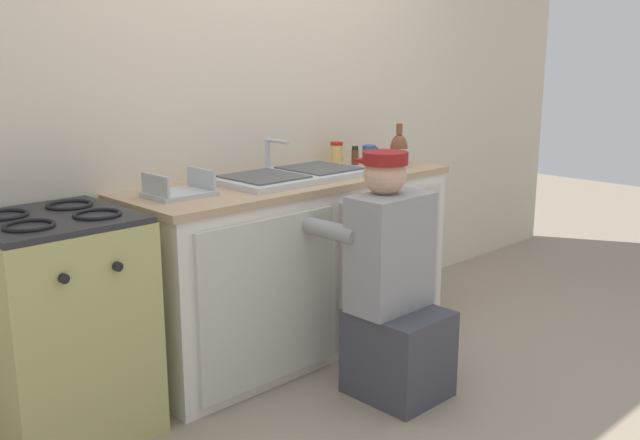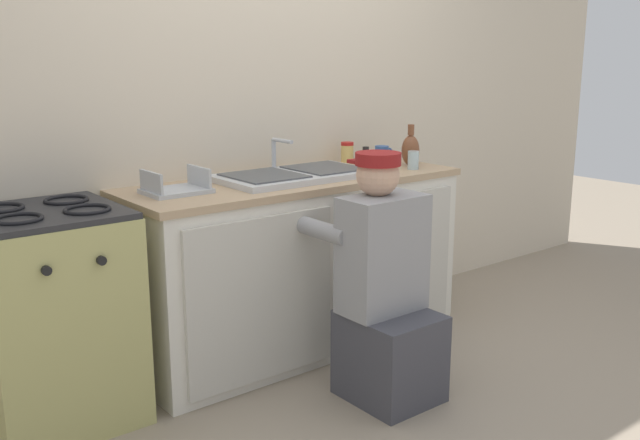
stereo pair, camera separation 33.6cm
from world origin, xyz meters
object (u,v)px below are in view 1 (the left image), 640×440
Objects in this scene: sink_double_basin at (292,175)px; dish_rack_tray at (179,190)px; water_glass at (404,159)px; spice_bottle_pepper at (355,156)px; vase_decorative at (399,148)px; plumber_person at (393,296)px; coffee_mug at (370,153)px; condiment_jar at (336,153)px; stove_range at (60,326)px.

dish_rack_tray is at bearing 178.67° from sink_double_basin.
spice_bottle_pepper is at bearing 112.09° from water_glass.
vase_decorative is 2.30× the size of water_glass.
plumber_person reaches higher than coffee_mug.
sink_double_basin is 0.73m from coffee_mug.
sink_double_basin is at bearing -160.32° from condiment_jar.
sink_double_basin is 6.25× the size of condiment_jar.
condiment_jar is at bearing 8.03° from dish_rack_tray.
plumber_person reaches higher than dish_rack_tray.
plumber_person reaches higher than water_glass.
sink_double_basin is at bearing -170.29° from coffee_mug.
plumber_person is at bearing -141.02° from vase_decorative.
coffee_mug is 0.98× the size of condiment_jar.
plumber_person is at bearing -142.93° from water_glass.
coffee_mug is (0.72, 0.12, 0.03)m from sink_double_basin.
plumber_person reaches higher than spice_bottle_pepper.
vase_decorative reaches higher than condiment_jar.
coffee_mug is at bearing 47.86° from plumber_person.
dish_rack_tray is at bearing 172.12° from water_glass.
condiment_jar reaches higher than stove_range.
plumber_person is (1.23, -0.69, 0.00)m from stove_range.
water_glass is at bearing -98.37° from coffee_mug.
dish_rack_tray is 1.42m from vase_decorative.
sink_double_basin is 0.57m from spice_bottle_pepper.
water_glass reaches higher than stove_range.
dish_rack_tray is 1.38m from coffee_mug.
vase_decorative is 1.80× the size of condiment_jar.
plumber_person is 8.63× the size of condiment_jar.
vase_decorative reaches higher than spice_bottle_pepper.
sink_double_basin reaches higher than dish_rack_tray.
plumber_person is 3.94× the size of dish_rack_tray.
sink_double_basin reaches higher than stove_range.
spice_bottle_pepper reaches higher than stove_range.
sink_double_basin is 3.48× the size of vase_decorative.
spice_bottle_pepper is 0.29m from water_glass.
plumber_person reaches higher than condiment_jar.
plumber_person is at bearing -120.86° from condiment_jar.
vase_decorative is at bearing -39.46° from spice_bottle_pepper.
plumber_person is 1.14m from vase_decorative.
coffee_mug is (1.37, 0.11, 0.02)m from dish_rack_tray.
water_glass is at bearing 37.07° from plumber_person.
water_glass is (-0.09, -0.11, -0.04)m from vase_decorative.
vase_decorative reaches higher than sink_double_basin.
dish_rack_tray is (-0.66, 0.02, 0.01)m from sink_double_basin.
coffee_mug reaches higher than stove_range.
vase_decorative reaches higher than stove_range.
coffee_mug is at bearing 81.63° from water_glass.
spice_bottle_pepper is 1.23m from dish_rack_tray.
condiment_jar reaches higher than spice_bottle_pepper.
sink_double_basin is 7.62× the size of spice_bottle_pepper.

